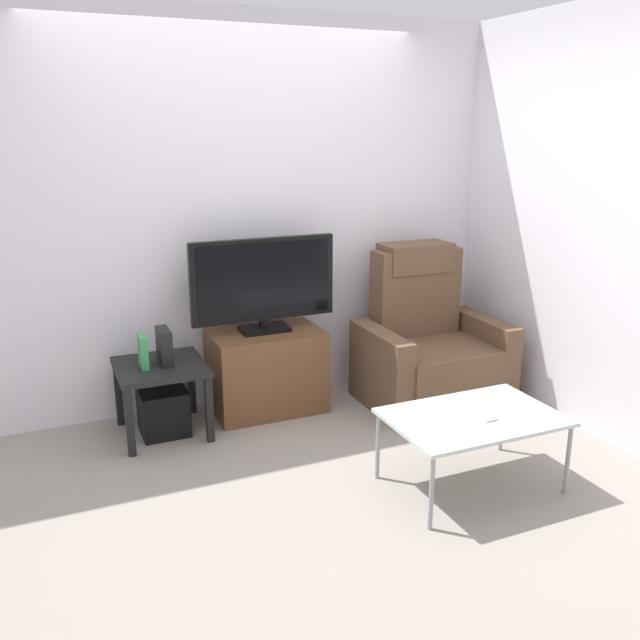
% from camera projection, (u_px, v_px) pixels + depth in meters
% --- Properties ---
extents(ground_plane, '(6.40, 6.40, 0.00)m').
position_uv_depth(ground_plane, '(302.00, 465.00, 3.90)').
color(ground_plane, gray).
extents(wall_back, '(6.40, 0.06, 2.60)m').
position_uv_depth(wall_back, '(237.00, 216.00, 4.53)').
color(wall_back, silver).
rests_on(wall_back, ground).
extents(wall_side, '(0.06, 4.48, 2.60)m').
position_uv_depth(wall_side, '(577.00, 222.00, 4.26)').
color(wall_side, silver).
rests_on(wall_side, ground).
extents(tv_stand, '(0.74, 0.47, 0.56)m').
position_uv_depth(tv_stand, '(267.00, 371.00, 4.59)').
color(tv_stand, brown).
rests_on(tv_stand, ground).
extents(television, '(0.98, 0.20, 0.63)m').
position_uv_depth(television, '(264.00, 283.00, 4.43)').
color(television, black).
rests_on(television, tv_stand).
extents(recliner_armchair, '(0.98, 0.78, 1.08)m').
position_uv_depth(recliner_armchair, '(428.00, 347.00, 4.78)').
color(recliner_armchair, brown).
rests_on(recliner_armchair, ground).
extents(side_table, '(0.54, 0.54, 0.46)m').
position_uv_depth(side_table, '(161.00, 375.00, 4.20)').
color(side_table, black).
rests_on(side_table, ground).
extents(subwoofer_box, '(0.29, 0.29, 0.29)m').
position_uv_depth(subwoofer_box, '(163.00, 411.00, 4.27)').
color(subwoofer_box, black).
rests_on(subwoofer_box, ground).
extents(book_upright, '(0.04, 0.13, 0.20)m').
position_uv_depth(book_upright, '(143.00, 352.00, 4.10)').
color(book_upright, '#388C4C').
rests_on(book_upright, side_table).
extents(game_console, '(0.07, 0.20, 0.22)m').
position_uv_depth(game_console, '(164.00, 346.00, 4.17)').
color(game_console, black).
rests_on(game_console, side_table).
extents(coffee_table, '(0.90, 0.60, 0.41)m').
position_uv_depth(coffee_table, '(473.00, 420.00, 3.57)').
color(coffee_table, '#B2C6C1').
rests_on(coffee_table, ground).
extents(cell_phone, '(0.07, 0.15, 0.01)m').
position_uv_depth(cell_phone, '(483.00, 416.00, 3.55)').
color(cell_phone, '#B7B7BC').
rests_on(cell_phone, coffee_table).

